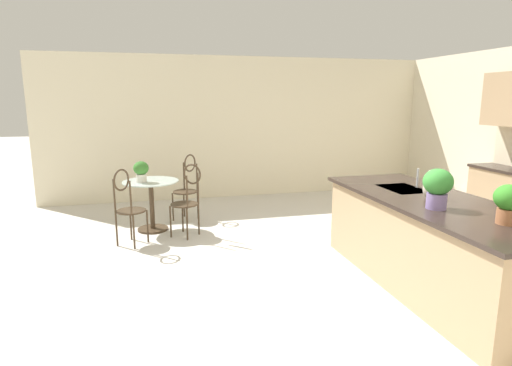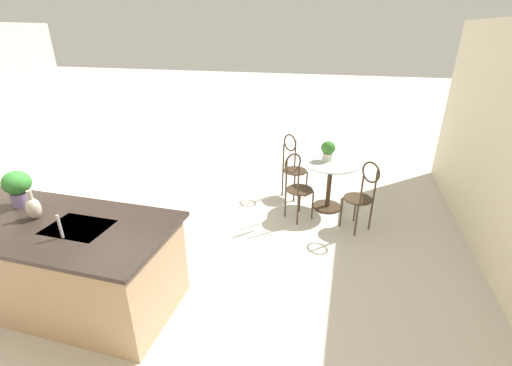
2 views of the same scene
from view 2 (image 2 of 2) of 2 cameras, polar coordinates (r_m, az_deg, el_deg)
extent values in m
plane|color=beige|center=(4.67, -20.89, -10.86)|extent=(40.00, 40.00, 0.00)
cube|color=tan|center=(4.12, -32.07, -10.91)|extent=(2.70, 0.96, 0.88)
cube|color=#2D231E|center=(3.90, -33.54, -5.29)|extent=(2.80, 1.06, 0.04)
cube|color=#B2B5BA|center=(3.53, -27.49, -6.74)|extent=(0.56, 0.40, 0.03)
cylinder|color=#3D2D1E|center=(5.51, 11.74, -3.86)|extent=(0.44, 0.44, 0.03)
cylinder|color=#3D2D1E|center=(5.36, 12.06, -0.43)|extent=(0.07, 0.07, 0.69)
cylinder|color=#B2C6C1|center=(5.22, 12.40, 3.12)|extent=(0.80, 0.80, 0.01)
cylinder|color=#3D2D1E|center=(4.95, 14.00, -4.75)|extent=(0.03, 0.03, 0.45)
cylinder|color=#3D2D1E|center=(5.14, 16.22, -3.90)|extent=(0.03, 0.03, 0.45)
cylinder|color=#3D2D1E|center=(4.79, 16.37, -6.07)|extent=(0.03, 0.03, 0.45)
cylinder|color=#3D2D1E|center=(4.98, 18.56, -5.14)|extent=(0.03, 0.03, 0.45)
cylinder|color=#3D2D1E|center=(4.85, 16.61, -2.52)|extent=(0.54, 0.54, 0.02)
cylinder|color=#3D2D1E|center=(4.59, 17.19, -1.21)|extent=(0.03, 0.03, 0.45)
cylinder|color=#3D2D1E|center=(4.77, 19.27, -0.49)|extent=(0.03, 0.03, 0.45)
torus|color=#3D2D1E|center=(4.59, 18.61, 1.71)|extent=(0.22, 0.21, 0.28)
cylinder|color=#3D2D1E|center=(5.71, 8.42, -0.26)|extent=(0.03, 0.03, 0.45)
cylinder|color=#3D2D1E|center=(5.52, 6.38, -0.99)|extent=(0.03, 0.03, 0.45)
cylinder|color=#3D2D1E|center=(5.89, 6.48, 0.63)|extent=(0.03, 0.03, 0.45)
cylinder|color=#3D2D1E|center=(5.71, 4.45, -0.05)|extent=(0.03, 0.03, 0.45)
cylinder|color=#3D2D1E|center=(5.61, 6.54, 2.04)|extent=(0.53, 0.53, 0.02)
cylinder|color=#3D2D1E|center=(5.72, 6.55, 4.78)|extent=(0.03, 0.03, 0.45)
cylinder|color=#3D2D1E|center=(5.55, 4.60, 4.25)|extent=(0.03, 0.03, 0.45)
torus|color=#3D2D1E|center=(5.57, 5.68, 6.70)|extent=(0.24, 0.19, 0.28)
cylinder|color=#3D2D1E|center=(5.23, 7.32, -2.54)|extent=(0.03, 0.03, 0.45)
cylinder|color=#3D2D1E|center=(5.05, 9.39, -3.71)|extent=(0.03, 0.03, 0.45)
cylinder|color=#3D2D1E|center=(5.07, 4.91, -3.35)|extent=(0.03, 0.03, 0.45)
cylinder|color=#3D2D1E|center=(4.88, 6.97, -4.59)|extent=(0.03, 0.03, 0.45)
cylinder|color=#3D2D1E|center=(4.95, 7.29, -1.12)|extent=(0.54, 0.54, 0.02)
cylinder|color=#3D2D1E|center=(4.86, 5.08, 1.29)|extent=(0.03, 0.03, 0.45)
cylinder|color=#3D2D1E|center=(4.68, 7.07, 0.26)|extent=(0.03, 0.03, 0.45)
torus|color=#3D2D1E|center=(4.69, 6.17, 3.31)|extent=(0.20, 0.23, 0.28)
cylinder|color=#B2B5BA|center=(3.36, -29.87, -6.33)|extent=(0.02, 0.02, 0.22)
cylinder|color=beige|center=(5.32, 11.82, 4.31)|extent=(0.15, 0.15, 0.12)
ellipsoid|color=#35722A|center=(5.27, 11.95, 5.79)|extent=(0.21, 0.21, 0.19)
cylinder|color=#7A669E|center=(4.21, -34.49, -2.17)|extent=(0.18, 0.18, 0.14)
ellipsoid|color=#348132|center=(4.14, -35.06, 0.06)|extent=(0.26, 0.26, 0.24)
ellipsoid|color=#BCB29E|center=(3.83, -33.09, -3.56)|extent=(0.13, 0.13, 0.21)
cylinder|color=#BCB29E|center=(3.78, -33.58, -1.62)|extent=(0.04, 0.04, 0.08)
camera|label=1|loc=(7.97, -38.34, 14.49)|focal=29.31mm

